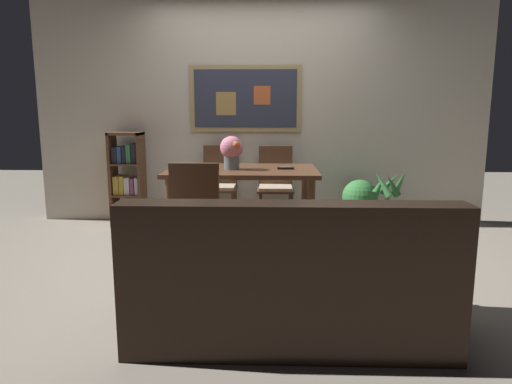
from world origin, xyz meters
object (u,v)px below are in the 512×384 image
object	(u,v)px
dining_table	(242,179)
dining_chair_far_right	(275,180)
leather_couch	(288,284)
potted_palm	(387,208)
dining_chair_near_left	(197,208)
flower_vase	(232,150)
potted_ivy	(360,201)
bookshelf	(127,181)
tv_remote	(286,168)
dining_chair_far_left	(220,179)

from	to	relation	value
dining_table	dining_chair_far_right	world-z (taller)	dining_chair_far_right
dining_chair_far_right	leather_couch	world-z (taller)	dining_chair_far_right
leather_couch	potted_palm	distance (m)	2.36
dining_chair_far_right	dining_chair_near_left	distance (m)	1.67
dining_chair_far_right	flower_vase	world-z (taller)	flower_vase
dining_chair_near_left	potted_ivy	bearing A→B (deg)	43.93
potted_ivy	potted_palm	world-z (taller)	potted_palm
dining_chair_far_right	potted_palm	bearing A→B (deg)	-21.93
flower_vase	dining_chair_near_left	bearing A→B (deg)	-106.32
bookshelf	tv_remote	distance (m)	1.96
dining_chair_near_left	dining_chair_far_left	xyz separation A→B (m)	(0.01, 1.58, 0.00)
bookshelf	potted_ivy	world-z (taller)	bookshelf
dining_table	flower_vase	size ratio (longest dim) A/B	4.52
dining_chair_near_left	potted_palm	distance (m)	2.09
dining_chair_far_left	leather_couch	size ratio (longest dim) A/B	0.51
leather_couch	tv_remote	size ratio (longest dim) A/B	11.51
dining_table	dining_chair_near_left	distance (m)	0.86
dining_table	bookshelf	distance (m)	1.58
dining_table	dining_chair_near_left	bearing A→B (deg)	-111.79
dining_chair_far_left	dining_chair_near_left	bearing A→B (deg)	-90.19
flower_vase	tv_remote	bearing A→B (deg)	1.93
potted_ivy	potted_palm	distance (m)	0.48
dining_chair_far_left	dining_table	bearing A→B (deg)	-68.63
dining_chair_far_left	potted_ivy	world-z (taller)	dining_chair_far_left
potted_ivy	potted_palm	size ratio (longest dim) A/B	0.84
flower_vase	bookshelf	bearing A→B (deg)	146.85
dining_table	dining_chair_near_left	size ratio (longest dim) A/B	1.55
potted_palm	flower_vase	size ratio (longest dim) A/B	2.36
dining_chair_near_left	dining_chair_far_left	size ratio (longest dim) A/B	1.00
leather_couch	dining_table	bearing A→B (deg)	101.78
potted_palm	potted_ivy	bearing A→B (deg)	114.10
dining_chair_near_left	leather_couch	size ratio (longest dim) A/B	0.51
bookshelf	potted_palm	bearing A→B (deg)	-9.76
dining_chair_far_right	bookshelf	world-z (taller)	bookshelf
potted_ivy	flower_vase	world-z (taller)	flower_vase
dining_table	dining_chair_near_left	world-z (taller)	dining_chair_near_left
dining_chair_far_left	leather_couch	xyz separation A→B (m)	(0.68, -2.59, -0.23)
tv_remote	potted_ivy	bearing A→B (deg)	41.70
dining_chair_far_right	dining_chair_far_left	bearing A→B (deg)	176.85
leather_couch	potted_ivy	xyz separation A→B (m)	(0.89, 2.53, -0.00)
dining_chair_near_left	potted_ivy	size ratio (longest dim) A/B	1.48
potted_ivy	tv_remote	distance (m)	1.23
leather_couch	potted_ivy	bearing A→B (deg)	70.58
tv_remote	bookshelf	bearing A→B (deg)	155.47
dining_chair_far_left	flower_vase	distance (m)	0.95
flower_vase	dining_table	bearing A→B (deg)	24.08
potted_palm	tv_remote	world-z (taller)	tv_remote
dining_chair_far_right	dining_chair_near_left	xyz separation A→B (m)	(-0.64, -1.54, 0.00)
dining_table	dining_chair_far_left	world-z (taller)	dining_chair_far_left
dining_chair_far_left	flower_vase	bearing A→B (deg)	-75.70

